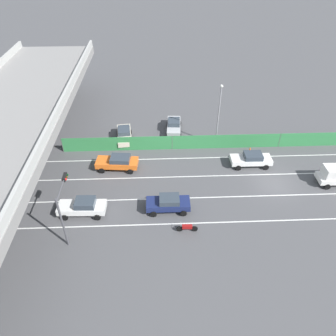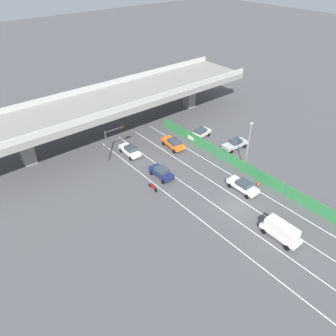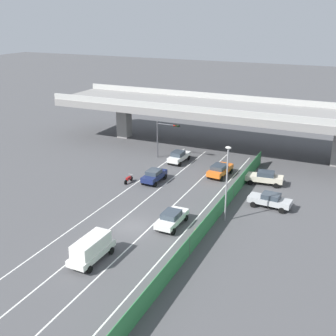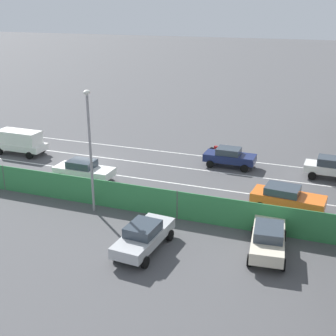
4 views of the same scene
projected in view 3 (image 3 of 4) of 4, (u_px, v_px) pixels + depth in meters
name	position (u px, v px, depth m)	size (l,w,h in m)	color
ground_plane	(132.00, 226.00, 42.67)	(300.00, 300.00, 0.00)	#4C4C4F
lane_line_left_edge	(109.00, 202.00, 48.14)	(0.14, 44.03, 0.01)	silver
lane_line_mid_left	(136.00, 208.00, 46.78)	(0.14, 44.03, 0.01)	silver
lane_line_mid_right	(165.00, 213.00, 45.41)	(0.14, 44.03, 0.01)	silver
lane_line_right_edge	(195.00, 220.00, 44.05)	(0.14, 44.03, 0.01)	silver
elevated_overpass	(222.00, 111.00, 64.48)	(53.80, 11.47, 7.68)	gray
green_fence	(214.00, 215.00, 42.92)	(0.10, 40.13, 1.88)	#338447
car_van_white	(91.00, 248.00, 36.40)	(2.12, 4.85, 2.16)	silver
car_hatchback_white	(172.00, 218.00, 42.50)	(2.03, 4.65, 1.60)	silver
car_sedan_white	(179.00, 156.00, 60.58)	(2.05, 4.57, 1.69)	white
car_taxi_orange	(220.00, 169.00, 55.47)	(2.41, 4.84, 1.63)	orange
car_sedan_navy	(154.00, 175.00, 53.56)	(1.95, 4.23, 1.62)	navy
motorcycle	(129.00, 179.00, 53.48)	(0.60, 1.95, 0.93)	black
parked_wagon_silver	(270.00, 200.00, 46.56)	(4.72, 2.23, 1.63)	#B2B5B7
parked_sedan_cream	(265.00, 177.00, 52.86)	(4.72, 2.33, 1.67)	beige
traffic_light	(165.00, 133.00, 61.18)	(3.59, 0.40, 5.43)	#47474C
street_lamp	(227.00, 177.00, 42.26)	(0.60, 0.36, 7.98)	gray
traffic_cone	(195.00, 231.00, 41.10)	(0.47, 0.47, 0.62)	orange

